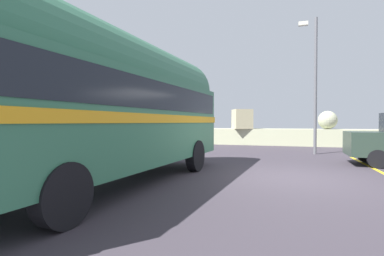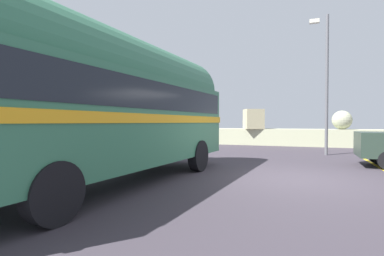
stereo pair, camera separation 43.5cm
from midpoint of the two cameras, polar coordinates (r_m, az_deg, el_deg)
name	(u,v)px [view 1 (the left image)]	position (r m, az deg, el deg)	size (l,w,h in m)	color
ground	(287,178)	(8.33, 16.97, -9.50)	(32.00, 26.00, 0.02)	#373139
breakwater	(288,136)	(19.98, 17.95, -1.43)	(31.36, 2.23, 2.41)	#B1B390
vintage_coach	(113,101)	(7.24, -17.02, 5.13)	(3.13, 8.76, 3.70)	black
lamp_post	(314,78)	(14.94, 22.25, 9.19)	(0.82, 0.63, 6.49)	#5B5B60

